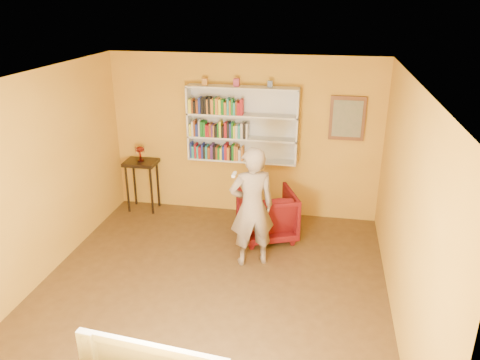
# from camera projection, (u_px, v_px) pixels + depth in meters

# --- Properties ---
(room_shell) EXTENTS (5.30, 5.80, 2.88)m
(room_shell) POSITION_uv_depth(u_px,v_px,m) (207.00, 221.00, 5.61)
(room_shell) COLOR #473117
(room_shell) RESTS_ON ground
(bookshelf) EXTENTS (1.80, 0.29, 1.23)m
(bookshelf) POSITION_uv_depth(u_px,v_px,m) (243.00, 124.00, 7.60)
(bookshelf) COLOR silver
(bookshelf) RESTS_ON room_shell
(books_row_lower) EXTENTS (0.89, 0.19, 0.27)m
(books_row_lower) POSITION_uv_depth(u_px,v_px,m) (217.00, 152.00, 7.75)
(books_row_lower) COLOR navy
(books_row_lower) RESTS_ON bookshelf
(books_row_middle) EXTENTS (0.96, 0.19, 0.26)m
(books_row_middle) POSITION_uv_depth(u_px,v_px,m) (219.00, 130.00, 7.60)
(books_row_middle) COLOR yellow
(books_row_middle) RESTS_ON bookshelf
(books_row_upper) EXTENTS (0.88, 0.19, 0.27)m
(books_row_upper) POSITION_uv_depth(u_px,v_px,m) (216.00, 106.00, 7.47)
(books_row_upper) COLOR yellow
(books_row_upper) RESTS_ON bookshelf
(ornament_left) EXTENTS (0.08, 0.08, 0.11)m
(ornament_left) POSITION_uv_depth(u_px,v_px,m) (205.00, 82.00, 7.40)
(ornament_left) COLOR #C18037
(ornament_left) RESTS_ON bookshelf
(ornament_centre) EXTENTS (0.09, 0.09, 0.12)m
(ornament_centre) POSITION_uv_depth(u_px,v_px,m) (237.00, 82.00, 7.31)
(ornament_centre) COLOR #9A3351
(ornament_centre) RESTS_ON bookshelf
(ornament_right) EXTENTS (0.08, 0.08, 0.10)m
(ornament_right) POSITION_uv_depth(u_px,v_px,m) (270.00, 84.00, 7.23)
(ornament_right) COLOR slate
(ornament_right) RESTS_ON bookshelf
(framed_painting) EXTENTS (0.55, 0.05, 0.70)m
(framed_painting) POSITION_uv_depth(u_px,v_px,m) (347.00, 118.00, 7.31)
(framed_painting) COLOR #5B321A
(framed_painting) RESTS_ON room_shell
(console_table) EXTENTS (0.55, 0.42, 0.90)m
(console_table) POSITION_uv_depth(u_px,v_px,m) (142.00, 169.00, 8.07)
(console_table) COLOR black
(console_table) RESTS_ON ground
(ruby_lustre) EXTENTS (0.16, 0.16, 0.26)m
(ruby_lustre) POSITION_uv_depth(u_px,v_px,m) (140.00, 151.00, 7.95)
(ruby_lustre) COLOR maroon
(ruby_lustre) RESTS_ON console_table
(armchair) EXTENTS (1.08, 1.09, 0.77)m
(armchair) POSITION_uv_depth(u_px,v_px,m) (267.00, 214.00, 7.24)
(armchair) COLOR #47050A
(armchair) RESTS_ON ground
(person) EXTENTS (0.73, 0.62, 1.72)m
(person) POSITION_uv_depth(u_px,v_px,m) (252.00, 207.00, 6.36)
(person) COLOR #7E6D5C
(person) RESTS_ON ground
(game_remote) EXTENTS (0.04, 0.15, 0.04)m
(game_remote) POSITION_uv_depth(u_px,v_px,m) (234.00, 174.00, 5.96)
(game_remote) COLOR silver
(game_remote) RESTS_ON person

